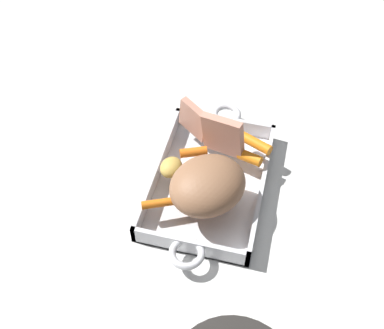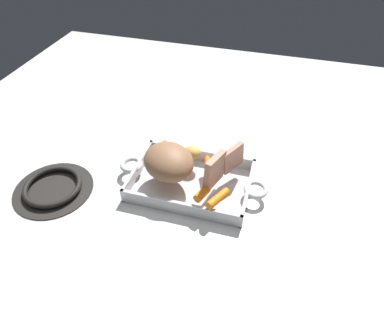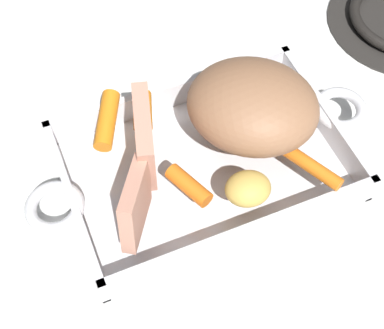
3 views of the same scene
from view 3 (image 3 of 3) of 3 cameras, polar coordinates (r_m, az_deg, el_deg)
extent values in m
plane|color=silver|center=(0.66, 1.28, -0.57)|extent=(1.78, 1.78, 0.00)
cube|color=silver|center=(0.66, 1.28, -0.40)|extent=(0.31, 0.21, 0.01)
cube|color=silver|center=(0.60, 5.20, -7.12)|extent=(0.31, 0.01, 0.04)
cube|color=silver|center=(0.71, -2.01, 6.82)|extent=(0.31, 0.01, 0.04)
cube|color=silver|center=(0.63, -11.56, -4.03)|extent=(0.01, 0.21, 0.04)
cube|color=silver|center=(0.70, 12.89, 4.37)|extent=(0.01, 0.21, 0.04)
torus|color=silver|center=(0.62, -13.41, -4.11)|extent=(0.06, 0.06, 0.01)
torus|color=silver|center=(0.70, 14.40, 5.36)|extent=(0.06, 0.06, 0.01)
ellipsoid|color=#946647|center=(0.62, 6.00, 5.77)|extent=(0.19, 0.19, 0.08)
cube|color=tan|center=(0.59, -4.69, 2.60)|extent=(0.04, 0.09, 0.09)
cube|color=tan|center=(0.56, -5.61, -3.90)|extent=(0.05, 0.07, 0.08)
cylinder|color=orange|center=(0.60, -0.32, -2.08)|extent=(0.04, 0.06, 0.02)
cylinder|color=orange|center=(0.65, -8.39, 4.35)|extent=(0.05, 0.07, 0.03)
cylinder|color=orange|center=(0.65, -4.91, 5.29)|extent=(0.04, 0.05, 0.03)
cylinder|color=orange|center=(0.62, 11.82, -0.25)|extent=(0.04, 0.07, 0.02)
ellipsoid|color=gold|center=(0.59, 5.54, -2.39)|extent=(0.05, 0.05, 0.03)
camera|label=1|loc=(0.85, 66.97, 51.55)|focal=44.53mm
camera|label=2|loc=(0.95, -44.85, 54.75)|focal=31.83mm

